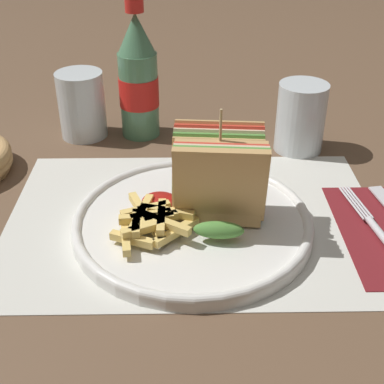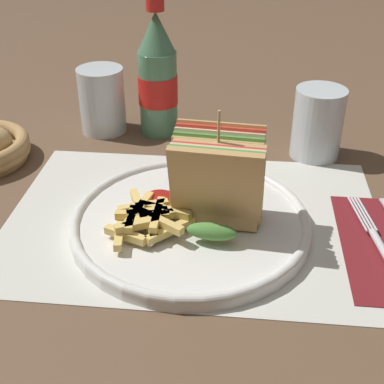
# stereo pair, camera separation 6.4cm
# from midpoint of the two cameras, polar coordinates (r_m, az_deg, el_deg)

# --- Properties ---
(ground_plane) EXTENTS (4.00, 4.00, 0.00)m
(ground_plane) POSITION_cam_midpoint_polar(r_m,az_deg,el_deg) (0.66, 1.12, -3.28)
(ground_plane) COLOR brown
(placemat) EXTENTS (0.46, 0.32, 0.00)m
(placemat) POSITION_cam_midpoint_polar(r_m,az_deg,el_deg) (0.66, 2.93, -3.02)
(placemat) COLOR silver
(placemat) RESTS_ON ground_plane
(plate_main) EXTENTS (0.29, 0.29, 0.02)m
(plate_main) POSITION_cam_midpoint_polar(r_m,az_deg,el_deg) (0.64, 2.68, -3.29)
(plate_main) COLOR white
(plate_main) RESTS_ON ground_plane
(club_sandwich) EXTENTS (0.11, 0.10, 0.14)m
(club_sandwich) POSITION_cam_midpoint_polar(r_m,az_deg,el_deg) (0.61, 5.70, 1.08)
(club_sandwich) COLOR tan
(club_sandwich) RESTS_ON plate_main
(fries_pile) EXTENTS (0.10, 0.11, 0.02)m
(fries_pile) POSITION_cam_midpoint_polar(r_m,az_deg,el_deg) (0.61, -2.09, -2.83)
(fries_pile) COLOR #E5C166
(fries_pile) RESTS_ON plate_main
(ketchup_blob) EXTENTS (0.04, 0.04, 0.02)m
(ketchup_blob) POSITION_cam_midpoint_polar(r_m,az_deg,el_deg) (0.65, -0.63, -0.84)
(ketchup_blob) COLOR maroon
(ketchup_blob) RESTS_ON plate_main
(fork) EXTENTS (0.04, 0.19, 0.01)m
(fork) POSITION_cam_midpoint_polar(r_m,az_deg,el_deg) (0.65, 22.47, -5.90)
(fork) COLOR silver
(fork) RESTS_ON napkin
(coke_bottle_near) EXTENTS (0.06, 0.06, 0.21)m
(coke_bottle_near) POSITION_cam_midpoint_polar(r_m,az_deg,el_deg) (0.85, -1.49, 12.06)
(coke_bottle_near) COLOR #4C7F5B
(coke_bottle_near) RESTS_ON ground_plane
(glass_near) EXTENTS (0.07, 0.07, 0.10)m
(glass_near) POSITION_cam_midpoint_polar(r_m,az_deg,el_deg) (0.82, 15.43, 6.61)
(glass_near) COLOR silver
(glass_near) RESTS_ON ground_plane
(glass_far) EXTENTS (0.07, 0.07, 0.10)m
(glass_far) POSITION_cam_midpoint_polar(r_m,az_deg,el_deg) (0.88, -7.45, 9.23)
(glass_far) COLOR silver
(glass_far) RESTS_ON ground_plane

